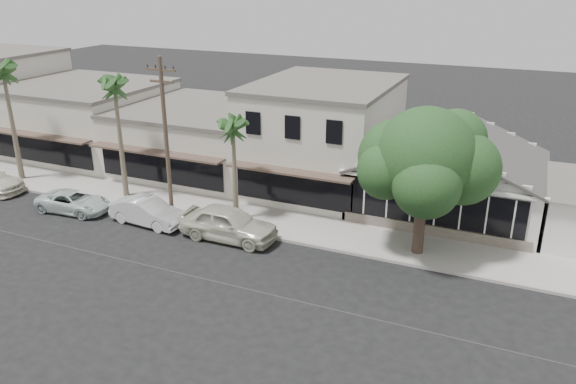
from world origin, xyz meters
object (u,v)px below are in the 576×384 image
at_px(shade_tree, 425,159).
at_px(car_0, 228,223).
at_px(car_1, 148,212).
at_px(car_2, 74,202).
at_px(utility_pole, 166,136).

bearing_deg(shade_tree, car_0, -165.50).
bearing_deg(car_1, car_2, 97.63).
height_order(utility_pole, car_0, utility_pole).
bearing_deg(shade_tree, car_2, -171.67).
xyz_separation_m(car_1, shade_tree, (14.29, 2.53, 4.13)).
distance_m(utility_pole, car_0, 5.90).
xyz_separation_m(utility_pole, car_1, (-0.72, -1.24, -4.06)).
bearing_deg(car_2, utility_pole, -79.18).
distance_m(car_0, shade_tree, 10.38).
relative_size(utility_pole, shade_tree, 1.22).
distance_m(utility_pole, shade_tree, 13.63).
height_order(car_0, shade_tree, shade_tree).
bearing_deg(utility_pole, car_2, -164.95).
relative_size(car_0, shade_tree, 0.70).
relative_size(car_1, shade_tree, 0.60).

